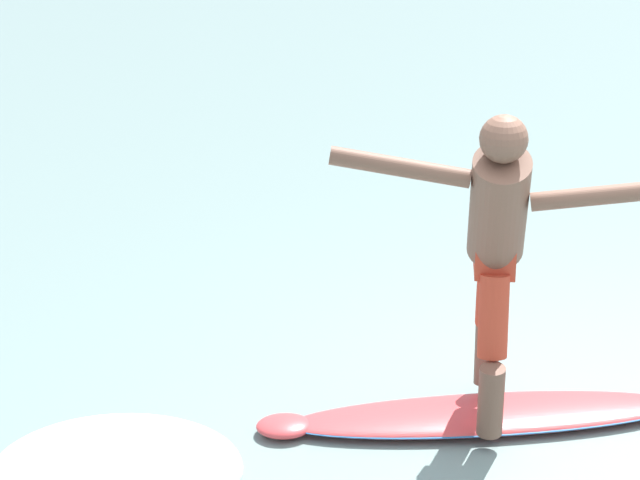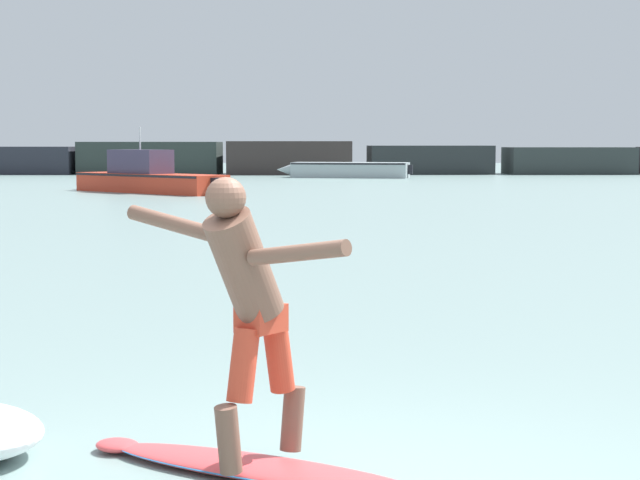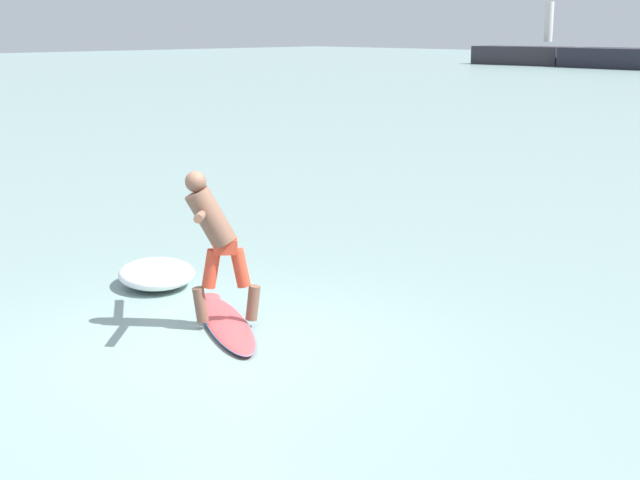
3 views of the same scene
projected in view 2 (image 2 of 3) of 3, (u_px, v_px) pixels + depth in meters
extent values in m
cube|color=#282A32|center=(11.00, 160.00, 67.27)|extent=(8.29, 3.61, 1.73)
cube|color=#2B3431|center=(151.00, 158.00, 67.36)|extent=(8.84, 3.86, 2.03)
cube|color=#342D2B|center=(290.00, 158.00, 67.47)|extent=(7.81, 4.86, 2.07)
cube|color=#272B2C|center=(430.00, 160.00, 67.59)|extent=(7.81, 3.84, 1.80)
cube|color=#2C3332|center=(568.00, 161.00, 67.70)|extent=(7.82, 4.11, 1.69)
ellipsoid|color=#E04649|center=(262.00, 468.00, 6.27)|extent=(2.03, 1.35, 0.09)
ellipsoid|color=#E04649|center=(117.00, 445.00, 6.74)|extent=(0.37, 0.35, 0.07)
ellipsoid|color=#2870B2|center=(262.00, 468.00, 6.27)|extent=(2.05, 1.37, 0.04)
cylinder|color=brown|center=(228.00, 439.00, 6.02)|extent=(0.21, 0.22, 0.40)
cylinder|color=#C73F29|center=(243.00, 365.00, 6.08)|extent=(0.25, 0.27, 0.44)
cylinder|color=brown|center=(293.00, 419.00, 6.47)|extent=(0.21, 0.22, 0.40)
cylinder|color=#C73F29|center=(279.00, 356.00, 6.33)|extent=(0.25, 0.27, 0.44)
cube|color=#C73F29|center=(261.00, 318.00, 6.19)|extent=(0.32, 0.33, 0.16)
cylinder|color=brown|center=(244.00, 266.00, 6.04)|extent=(0.56, 0.60, 0.69)
sphere|color=brown|center=(226.00, 198.00, 5.89)|extent=(0.23, 0.23, 0.23)
cylinder|color=brown|center=(298.00, 253.00, 5.66)|extent=(0.58, 0.50, 0.20)
cylinder|color=brown|center=(171.00, 223.00, 6.23)|extent=(0.58, 0.49, 0.20)
cube|color=#A1AEB1|center=(350.00, 170.00, 60.53)|extent=(6.82, 3.35, 0.86)
cone|color=#A1AEB1|center=(286.00, 170.00, 61.27)|extent=(1.30, 1.09, 0.86)
cube|color=black|center=(351.00, 164.00, 60.50)|extent=(6.77, 3.39, 0.08)
cube|color=black|center=(410.00, 170.00, 59.86)|extent=(0.35, 0.41, 0.52)
cube|color=red|center=(150.00, 183.00, 42.18)|extent=(6.64, 6.34, 0.75)
cone|color=red|center=(86.00, 181.00, 45.05)|extent=(1.47, 1.45, 0.75)
cube|color=black|center=(150.00, 175.00, 42.16)|extent=(6.62, 6.33, 0.08)
cube|color=#3D344E|center=(140.00, 161.00, 42.50)|extent=(2.82, 2.75, 0.94)
cube|color=#232D38|center=(119.00, 158.00, 43.40)|extent=(0.71, 0.75, 0.47)
cylinder|color=silver|center=(140.00, 138.00, 42.42)|extent=(0.06, 0.06, 0.90)
cube|color=black|center=(216.00, 185.00, 39.58)|extent=(0.45, 0.45, 0.52)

